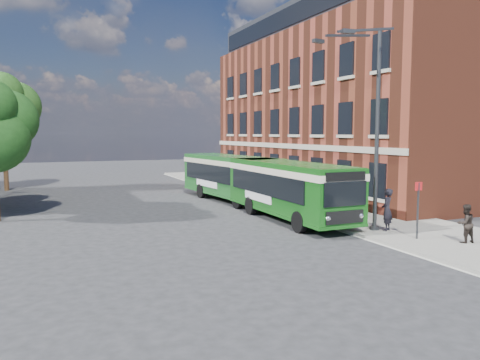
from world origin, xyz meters
name	(u,v)px	position (x,y,z in m)	size (l,w,h in m)	color
ground	(252,234)	(0.00, 0.00, 0.00)	(120.00, 120.00, 0.00)	#28282B
pavement	(297,200)	(7.00, 8.00, 0.07)	(6.00, 48.00, 0.15)	gray
kerb_line	(256,204)	(3.95, 8.00, 0.01)	(0.12, 48.00, 0.01)	beige
brick_office	(350,102)	(14.00, 12.00, 6.97)	(12.10, 26.00, 14.20)	brown
street_lamp	(371,127)	(4.84, -2.00, 4.79)	(2.96, 2.38, 9.00)	#323436
bus_stop_sign	(418,207)	(5.60, -4.20, 1.51)	(0.35, 0.08, 2.52)	#323436
bus_front	(288,185)	(3.20, 2.48, 1.83)	(2.65, 10.12, 3.02)	#125013
bus_rear	(230,174)	(3.00, 10.07, 1.83)	(3.57, 10.21, 3.02)	#1A571F
pedestrian_a	(387,210)	(5.56, -2.39, 1.10)	(0.70, 0.46, 1.90)	black
pedestrian_b	(465,224)	(6.84, -5.50, 0.93)	(0.76, 0.59, 1.56)	black
tree_right	(4,111)	(-11.13, 22.24, 6.23)	(5.43, 5.17, 9.18)	#392714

